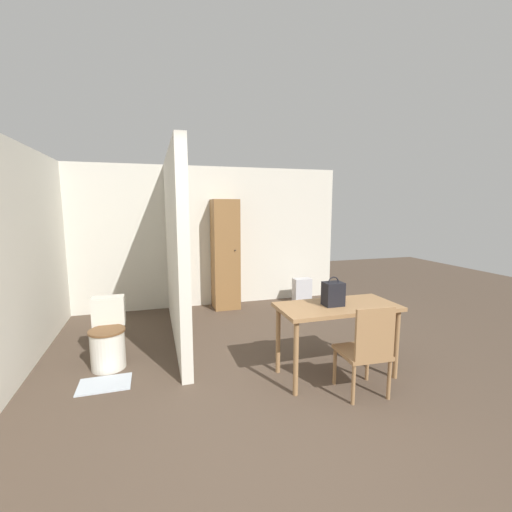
# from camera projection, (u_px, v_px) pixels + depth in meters

# --- Properties ---
(ground_plane) EXTENTS (16.00, 16.00, 0.00)m
(ground_plane) POSITION_uv_depth(u_px,v_px,m) (283.00, 471.00, 2.36)
(ground_plane) COLOR #4C3D30
(wall_back) EXTENTS (5.28, 0.12, 2.50)m
(wall_back) POSITION_uv_depth(u_px,v_px,m) (198.00, 237.00, 6.16)
(wall_back) COLOR beige
(wall_back) RESTS_ON ground_plane
(wall_left) EXTENTS (0.12, 5.15, 2.50)m
(wall_left) POSITION_uv_depth(u_px,v_px,m) (10.00, 261.00, 3.50)
(wall_left) COLOR beige
(wall_left) RESTS_ON ground_plane
(partition_wall) EXTENTS (0.12, 2.79, 2.50)m
(partition_wall) POSITION_uv_depth(u_px,v_px,m) (175.00, 248.00, 4.63)
(partition_wall) COLOR beige
(partition_wall) RESTS_ON ground_plane
(dining_table) EXTENTS (1.26, 0.60, 0.78)m
(dining_table) POSITION_uv_depth(u_px,v_px,m) (337.00, 314.00, 3.60)
(dining_table) COLOR #997047
(dining_table) RESTS_ON ground_plane
(wooden_chair) EXTENTS (0.45, 0.45, 0.91)m
(wooden_chair) POSITION_uv_depth(u_px,v_px,m) (367.00, 348.00, 3.23)
(wooden_chair) COLOR #997047
(wooden_chair) RESTS_ON ground_plane
(toilet) EXTENTS (0.39, 0.54, 0.76)m
(toilet) POSITION_uv_depth(u_px,v_px,m) (108.00, 338.00, 3.88)
(toilet) COLOR silver
(toilet) RESTS_ON ground_plane
(handbag) EXTENTS (0.20, 0.16, 0.31)m
(handbag) POSITION_uv_depth(u_px,v_px,m) (333.00, 294.00, 3.55)
(handbag) COLOR black
(handbag) RESTS_ON dining_table
(wooden_cabinet) EXTENTS (0.45, 0.47, 1.92)m
(wooden_cabinet) POSITION_uv_depth(u_px,v_px,m) (225.00, 254.00, 6.03)
(wooden_cabinet) COLOR brown
(wooden_cabinet) RESTS_ON ground_plane
(bath_mat) EXTENTS (0.51, 0.35, 0.01)m
(bath_mat) POSITION_uv_depth(u_px,v_px,m) (105.00, 384.00, 3.49)
(bath_mat) COLOR #B2BCC6
(bath_mat) RESTS_ON ground_plane
(space_heater) EXTENTS (0.33, 0.19, 0.47)m
(space_heater) POSITION_uv_depth(u_px,v_px,m) (302.00, 291.00, 6.39)
(space_heater) COLOR #BCBCC1
(space_heater) RESTS_ON ground_plane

